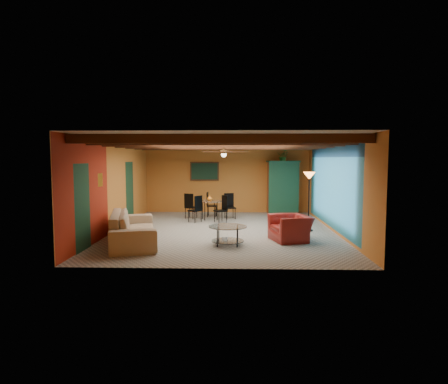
{
  "coord_description": "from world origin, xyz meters",
  "views": [
    {
      "loc": [
        0.37,
        -11.42,
        2.17
      ],
      "look_at": [
        0.0,
        0.2,
        1.15
      ],
      "focal_mm": 30.93,
      "sensor_mm": 36.0,
      "label": 1
    }
  ],
  "objects_px": {
    "dining_table": "(210,207)",
    "potted_plant": "(283,156)",
    "sofa": "(133,228)",
    "vase": "(210,191)",
    "coffee_table": "(228,235)",
    "floor_lamp": "(309,201)",
    "armoire": "(283,188)",
    "armchair": "(290,228)"
  },
  "relations": [
    {
      "from": "coffee_table",
      "to": "vase",
      "type": "bearing_deg",
      "value": 100.27
    },
    {
      "from": "sofa",
      "to": "potted_plant",
      "type": "xyz_separation_m",
      "value": [
        4.46,
        5.47,
        1.86
      ]
    },
    {
      "from": "potted_plant",
      "to": "floor_lamp",
      "type": "bearing_deg",
      "value": -84.62
    },
    {
      "from": "armoire",
      "to": "floor_lamp",
      "type": "bearing_deg",
      "value": -92.46
    },
    {
      "from": "floor_lamp",
      "to": "vase",
      "type": "distance_m",
      "value": 3.7
    },
    {
      "from": "coffee_table",
      "to": "vase",
      "type": "distance_m",
      "value": 4.16
    },
    {
      "from": "dining_table",
      "to": "vase",
      "type": "distance_m",
      "value": 0.56
    },
    {
      "from": "sofa",
      "to": "potted_plant",
      "type": "relative_size",
      "value": 5.53
    },
    {
      "from": "armchair",
      "to": "vase",
      "type": "distance_m",
      "value": 4.24
    },
    {
      "from": "coffee_table",
      "to": "potted_plant",
      "type": "relative_size",
      "value": 1.94
    },
    {
      "from": "vase",
      "to": "armchair",
      "type": "bearing_deg",
      "value": -55.63
    },
    {
      "from": "potted_plant",
      "to": "sofa",
      "type": "bearing_deg",
      "value": -129.2
    },
    {
      "from": "potted_plant",
      "to": "vase",
      "type": "xyz_separation_m",
      "value": [
        -2.77,
        -1.6,
        -1.24
      ]
    },
    {
      "from": "armoire",
      "to": "potted_plant",
      "type": "height_order",
      "value": "potted_plant"
    },
    {
      "from": "dining_table",
      "to": "potted_plant",
      "type": "xyz_separation_m",
      "value": [
        2.77,
        1.6,
        1.8
      ]
    },
    {
      "from": "armoire",
      "to": "floor_lamp",
      "type": "relative_size",
      "value": 1.14
    },
    {
      "from": "armchair",
      "to": "sofa",
      "type": "bearing_deg",
      "value": -100.28
    },
    {
      "from": "sofa",
      "to": "armchair",
      "type": "xyz_separation_m",
      "value": [
        4.05,
        0.42,
        -0.06
      ]
    },
    {
      "from": "coffee_table",
      "to": "armoire",
      "type": "height_order",
      "value": "armoire"
    },
    {
      "from": "sofa",
      "to": "vase",
      "type": "bearing_deg",
      "value": -38.37
    },
    {
      "from": "coffee_table",
      "to": "sofa",
      "type": "bearing_deg",
      "value": 176.48
    },
    {
      "from": "sofa",
      "to": "coffee_table",
      "type": "relative_size",
      "value": 2.85
    },
    {
      "from": "coffee_table",
      "to": "floor_lamp",
      "type": "xyz_separation_m",
      "value": [
        2.38,
        2.01,
        0.64
      ]
    },
    {
      "from": "coffee_table",
      "to": "floor_lamp",
      "type": "relative_size",
      "value": 0.54
    },
    {
      "from": "dining_table",
      "to": "vase",
      "type": "relative_size",
      "value": 9.07
    },
    {
      "from": "armchair",
      "to": "vase",
      "type": "xyz_separation_m",
      "value": [
        -2.36,
        3.45,
        0.68
      ]
    },
    {
      "from": "armoire",
      "to": "vase",
      "type": "distance_m",
      "value": 3.2
    },
    {
      "from": "potted_plant",
      "to": "armoire",
      "type": "bearing_deg",
      "value": 0.0
    },
    {
      "from": "armoire",
      "to": "dining_table",
      "type": "bearing_deg",
      "value": -157.81
    },
    {
      "from": "dining_table",
      "to": "vase",
      "type": "bearing_deg",
      "value": 0.0
    },
    {
      "from": "coffee_table",
      "to": "armoire",
      "type": "relative_size",
      "value": 0.48
    },
    {
      "from": "armchair",
      "to": "dining_table",
      "type": "distance_m",
      "value": 4.19
    },
    {
      "from": "armchair",
      "to": "potted_plant",
      "type": "bearing_deg",
      "value": 159.26
    },
    {
      "from": "coffee_table",
      "to": "floor_lamp",
      "type": "bearing_deg",
      "value": 40.15
    },
    {
      "from": "vase",
      "to": "sofa",
      "type": "bearing_deg",
      "value": -113.62
    },
    {
      "from": "coffee_table",
      "to": "vase",
      "type": "height_order",
      "value": "vase"
    },
    {
      "from": "coffee_table",
      "to": "armoire",
      "type": "distance_m",
      "value": 6.03
    },
    {
      "from": "dining_table",
      "to": "armoire",
      "type": "height_order",
      "value": "armoire"
    },
    {
      "from": "dining_table",
      "to": "floor_lamp",
      "type": "bearing_deg",
      "value": -32.92
    },
    {
      "from": "sofa",
      "to": "coffee_table",
      "type": "xyz_separation_m",
      "value": [
        2.42,
        -0.15,
        -0.15
      ]
    },
    {
      "from": "sofa",
      "to": "vase",
      "type": "height_order",
      "value": "vase"
    },
    {
      "from": "dining_table",
      "to": "armoire",
      "type": "bearing_deg",
      "value": 30.02
    }
  ]
}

